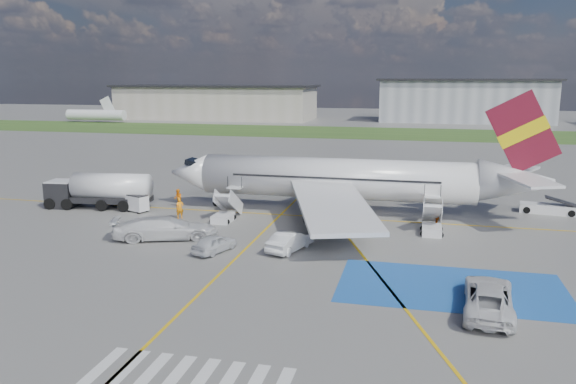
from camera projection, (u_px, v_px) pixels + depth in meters
name	position (u px, v px, depth m)	size (l,w,h in m)	color
ground	(307.00, 257.00, 41.24)	(400.00, 400.00, 0.00)	#60605E
grass_strip	(386.00, 133.00, 131.84)	(400.00, 30.00, 0.01)	#2D4C1E
taxiway_line_main	(332.00, 218.00, 52.68)	(120.00, 0.20, 0.01)	gold
taxiway_line_cross	(190.00, 303.00, 32.82)	(0.20, 60.00, 0.01)	gold
taxiway_line_diag	(332.00, 218.00, 52.68)	(0.20, 60.00, 0.01)	gold
staging_box	(451.00, 288.00, 35.19)	(14.00, 8.00, 0.01)	#1B53A7
crosswalk	(186.00, 380.00, 24.47)	(9.00, 4.00, 0.01)	silver
terminal_west	(217.00, 103.00, 176.51)	(60.00, 22.00, 10.00)	#A09A8A
terminal_centre	(464.00, 101.00, 164.31)	(48.00, 18.00, 12.00)	gray
airliner	(352.00, 179.00, 53.57)	(36.81, 32.95, 11.92)	silver
airstairs_fwd	(225.00, 214.00, 51.54)	(1.90, 5.20, 3.60)	silver
airstairs_aft	(432.00, 226.00, 47.40)	(1.90, 5.20, 3.60)	silver
fuel_tanker	(100.00, 193.00, 56.32)	(10.69, 3.90, 3.57)	black
gpu_cart	(137.00, 204.00, 54.88)	(2.38, 1.96, 1.71)	silver
belt_loader	(549.00, 209.00, 54.30)	(5.79, 2.76, 1.68)	silver
car_silver_a	(214.00, 243.00, 42.20)	(1.61, 4.00, 1.36)	silver
car_silver_b	(290.00, 241.00, 42.55)	(1.61, 4.63, 1.53)	silver
van_white_a	(489.00, 292.00, 31.59)	(2.63, 5.70, 2.14)	silver
van_white_b	(165.00, 224.00, 45.53)	(2.56, 6.29, 2.47)	silver
crew_fwd	(180.00, 208.00, 52.24)	(0.72, 0.47, 1.98)	orange
crew_nose	(178.00, 198.00, 57.01)	(0.88, 0.69, 1.81)	orange
crew_aft	(437.00, 217.00, 49.23)	(1.11, 0.46, 1.89)	#E45E0C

